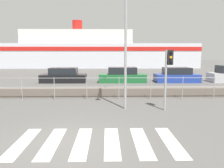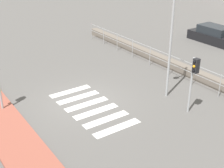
% 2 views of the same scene
% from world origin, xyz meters
% --- Properties ---
extents(ground_plane, '(160.00, 160.00, 0.00)m').
position_xyz_m(ground_plane, '(0.00, 0.00, 0.00)').
color(ground_plane, '#565451').
extents(sidewalk_brick, '(24.00, 1.80, 0.12)m').
position_xyz_m(sidewalk_brick, '(0.00, -4.10, 0.06)').
color(sidewalk_brick, '#934C3D').
rests_on(sidewalk_brick, ground_plane).
extents(crosswalk, '(4.95, 2.40, 0.01)m').
position_xyz_m(crosswalk, '(0.87, 0.00, 0.00)').
color(crosswalk, silver).
rests_on(crosswalk, ground_plane).
extents(seawall, '(20.78, 0.55, 0.53)m').
position_xyz_m(seawall, '(0.00, 7.07, 0.27)').
color(seawall, '#6B6056').
rests_on(seawall, ground_plane).
extents(harbor_fence, '(18.74, 0.04, 1.33)m').
position_xyz_m(harbor_fence, '(-0.00, 6.20, 0.86)').
color(harbor_fence, '#9EA0A3').
rests_on(harbor_fence, ground_plane).
extents(traffic_light_far, '(0.34, 0.32, 2.82)m').
position_xyz_m(traffic_light_far, '(4.01, 3.68, 2.07)').
color(traffic_light_far, '#9EA0A3').
rests_on(traffic_light_far, ground_plane).
extents(streetlamp, '(0.32, 1.20, 6.42)m').
position_xyz_m(streetlamp, '(2.06, 3.80, 3.96)').
color(streetlamp, '#9EA0A3').
rests_on(streetlamp, ground_plane).
extents(parked_car_black, '(4.12, 1.74, 1.35)m').
position_xyz_m(parked_car_black, '(-2.84, 13.87, 0.58)').
color(parked_car_black, black).
rests_on(parked_car_black, ground_plane).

